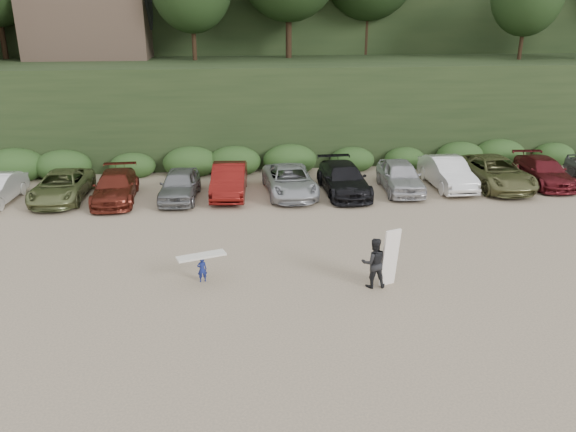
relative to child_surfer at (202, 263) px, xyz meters
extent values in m
plane|color=tan|center=(4.02, -0.12, -0.70)|extent=(120.00, 120.00, 0.00)
cube|color=black|center=(4.02, 21.88, 2.30)|extent=(80.00, 14.00, 6.00)
cube|color=black|center=(4.02, 39.88, 7.30)|extent=(90.00, 30.00, 16.00)
cube|color=#2B491E|center=(3.47, 14.38, -0.10)|extent=(46.20, 2.00, 1.20)
cube|color=brown|center=(-7.98, 23.88, 7.30)|extent=(8.00, 6.00, 4.00)
imported|color=#636D3F|center=(-7.38, 10.17, 0.02)|extent=(2.48, 5.21, 1.43)
imported|color=#5E1F15|center=(-4.65, 9.72, 0.02)|extent=(2.21, 5.04, 1.44)
imported|color=gray|center=(-1.43, 9.61, 0.06)|extent=(2.14, 4.60, 1.52)
imported|color=maroon|center=(1.08, 10.02, 0.11)|extent=(2.06, 5.00, 1.61)
imported|color=#ACAEB3|center=(4.23, 9.81, 0.03)|extent=(2.67, 5.38, 1.46)
imported|color=black|center=(7.06, 9.67, 0.07)|extent=(2.33, 5.37, 1.54)
imported|color=#B9B9BE|center=(10.15, 9.75, 0.12)|extent=(2.21, 4.89, 1.63)
imported|color=white|center=(12.88, 10.11, 0.12)|extent=(1.76, 4.96, 1.63)
imported|color=brown|center=(15.50, 9.96, 0.11)|extent=(2.85, 5.89, 1.62)
imported|color=maroon|center=(18.41, 10.09, 0.02)|extent=(2.40, 5.10, 1.44)
imported|color=navy|center=(0.00, 0.00, -0.23)|extent=(0.37, 0.28, 0.94)
cube|color=silver|center=(0.00, 0.00, 0.29)|extent=(1.78, 0.98, 0.07)
imported|color=black|center=(5.91, -1.03, 0.20)|extent=(0.88, 0.69, 1.80)
cube|color=white|center=(6.47, -1.04, 0.36)|extent=(0.66, 0.49, 2.12)
camera|label=1|loc=(1.03, -18.17, 8.29)|focal=35.00mm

